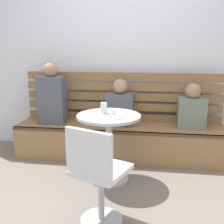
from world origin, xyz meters
TOP-DOWN VIEW (x-y plane):
  - ground at (0.00, 0.00)m, footprint 8.00×8.00m
  - back_wall at (0.00, 1.64)m, footprint 5.20×0.10m
  - booth_bench at (0.00, 1.20)m, footprint 2.70×0.52m
  - booth_backrest at (0.00, 1.44)m, footprint 2.65×0.04m
  - cafe_table at (-0.04, 0.57)m, footprint 0.68×0.68m
  - white_chair at (-0.01, -0.24)m, footprint 0.52×0.52m
  - person_adult at (-0.90, 1.20)m, footprint 0.34×0.22m
  - person_child_left at (0.90, 1.24)m, footprint 0.34×0.22m
  - person_child_middle at (-0.00, 1.23)m, footprint 0.34×0.22m
  - cup_espresso_small at (0.00, 0.59)m, footprint 0.06×0.06m
  - cup_glass_tall at (-0.11, 0.62)m, footprint 0.07×0.07m
  - plate_small at (0.03, 0.44)m, footprint 0.17×0.17m

SIDE VIEW (x-z plane):
  - ground at x=0.00m, z-range 0.00..0.00m
  - booth_bench at x=0.00m, z-range 0.00..0.44m
  - white_chair at x=-0.01m, z-range 0.04..0.89m
  - cafe_table at x=-0.04m, z-range 0.15..0.89m
  - person_child_left at x=0.90m, z-range 0.40..0.97m
  - person_child_middle at x=0.00m, z-range 0.40..1.01m
  - plate_small at x=0.03m, z-range 0.74..0.75m
  - cup_espresso_small at x=0.00m, z-range 0.74..0.79m
  - booth_backrest at x=0.00m, z-range 0.44..1.11m
  - cup_glass_tall at x=-0.11m, z-range 0.74..0.86m
  - person_adult at x=-0.90m, z-range 0.40..1.21m
  - back_wall at x=0.00m, z-range 0.00..2.90m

